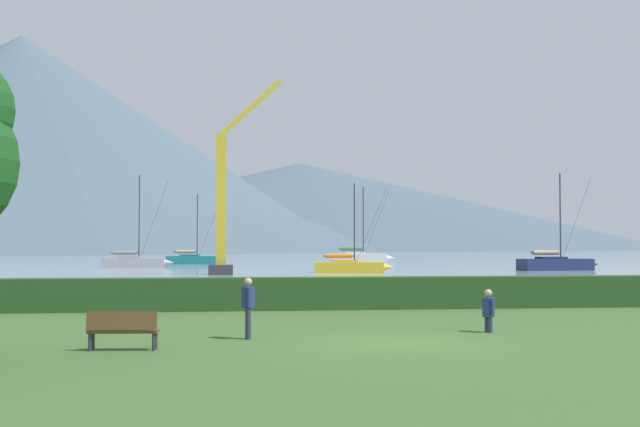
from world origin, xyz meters
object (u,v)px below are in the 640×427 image
(dock_crane, at_px, (223,213))
(person_standing_walker, at_px, (248,303))
(sailboat_slip_4, at_px, (350,266))
(sailboat_slip_2, at_px, (135,262))
(sailboat_slip_5, at_px, (359,257))
(sailboat_slip_1, at_px, (556,263))
(park_bench_near_path, at_px, (123,328))
(person_seated_viewer, at_px, (488,309))
(sailboat_slip_7, at_px, (194,259))

(dock_crane, bearing_deg, person_standing_walker, -89.39)
(sailboat_slip_4, distance_m, person_standing_walker, 49.73)
(sailboat_slip_2, xyz_separation_m, person_standing_walker, (9.72, -66.39, 0.35))
(sailboat_slip_5, height_order, person_standing_walker, sailboat_slip_5)
(sailboat_slip_1, height_order, park_bench_near_path, sailboat_slip_1)
(person_seated_viewer, bearing_deg, person_standing_walker, 176.88)
(dock_crane, bearing_deg, park_bench_near_path, -93.09)
(person_seated_viewer, bearing_deg, dock_crane, 89.57)
(person_standing_walker, bearing_deg, sailboat_slip_2, 94.94)
(sailboat_slip_2, height_order, sailboat_slip_7, sailboat_slip_2)
(sailboat_slip_4, height_order, person_seated_viewer, sailboat_slip_4)
(sailboat_slip_2, relative_size, sailboat_slip_4, 1.26)
(sailboat_slip_2, distance_m, sailboat_slip_4, 26.93)
(sailboat_slip_1, height_order, sailboat_slip_4, sailboat_slip_1)
(park_bench_near_path, bearing_deg, person_standing_walker, 38.21)
(park_bench_near_path, height_order, dock_crane, dock_crane)
(sailboat_slip_2, bearing_deg, person_standing_walker, -81.97)
(sailboat_slip_1, xyz_separation_m, sailboat_slip_5, (-13.16, 34.12, 0.04))
(sailboat_slip_2, bearing_deg, park_bench_near_path, -84.76)
(sailboat_slip_1, height_order, person_seated_viewer, sailboat_slip_1)
(person_seated_viewer, bearing_deg, sailboat_slip_1, 55.27)
(sailboat_slip_7, relative_size, park_bench_near_path, 5.03)
(sailboat_slip_5, xyz_separation_m, dock_crane, (-18.40, -40.72, 4.41))
(person_standing_walker, bearing_deg, person_seated_viewer, 3.32)
(sailboat_slip_7, relative_size, person_standing_walker, 5.24)
(park_bench_near_path, height_order, person_seated_viewer, person_seated_viewer)
(sailboat_slip_1, distance_m, sailboat_slip_4, 20.95)
(sailboat_slip_7, height_order, person_standing_walker, sailboat_slip_7)
(sailboat_slip_5, height_order, dock_crane, dock_crane)
(person_seated_viewer, bearing_deg, sailboat_slip_2, 94.47)
(sailboat_slip_5, bearing_deg, dock_crane, -108.07)
(sailboat_slip_1, bearing_deg, park_bench_near_path, -127.96)
(person_standing_walker, bearing_deg, sailboat_slip_4, 74.42)
(sailboat_slip_5, distance_m, sailboat_slip_7, 22.97)
(sailboat_slip_1, bearing_deg, sailboat_slip_2, 155.43)
(sailboat_slip_2, bearing_deg, dock_crane, -65.87)
(sailboat_slip_1, distance_m, sailboat_slip_2, 43.03)
(sailboat_slip_1, xyz_separation_m, sailboat_slip_7, (-35.03, 27.11, -0.05))
(sailboat_slip_5, bearing_deg, park_bench_near_path, -97.06)
(sailboat_slip_4, xyz_separation_m, park_bench_near_path, (-13.59, -50.63, -0.04))
(sailboat_slip_4, bearing_deg, sailboat_slip_1, 17.83)
(sailboat_slip_4, xyz_separation_m, sailboat_slip_5, (7.40, 38.18, 0.13))
(sailboat_slip_2, height_order, sailboat_slip_5, sailboat_slip_5)
(sailboat_slip_7, height_order, person_seated_viewer, sailboat_slip_7)
(sailboat_slip_1, xyz_separation_m, dock_crane, (-31.55, -6.60, 4.46))
(sailboat_slip_1, distance_m, sailboat_slip_5, 36.57)
(park_bench_near_path, distance_m, person_seated_viewer, 10.48)
(sailboat_slip_7, bearing_deg, park_bench_near_path, -86.60)
(sailboat_slip_7, bearing_deg, person_standing_walker, -84.37)
(sailboat_slip_2, distance_m, dock_crane, 22.76)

